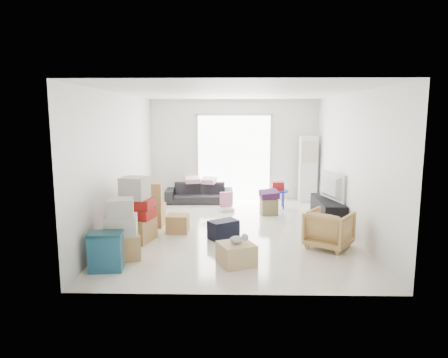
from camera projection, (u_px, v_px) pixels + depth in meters
The scene contains 21 objects.
room_shell at pixel (235, 163), 7.85m from camera, with size 4.98×6.48×3.18m.
sliding_door at pixel (234, 154), 10.81m from camera, with size 2.10×0.04×2.33m.
ac_tower at pixel (308, 169), 10.50m from camera, with size 0.45×0.30×1.75m, color white.
tv_console at pixel (327, 211), 8.55m from camera, with size 0.45×1.49×0.50m, color black.
television at pixel (328, 196), 8.50m from camera, with size 1.02×0.59×0.13m, color black.
sofa at pixel (199, 190), 10.50m from camera, with size 1.75×0.51×0.69m, color #242328.
pillow_left at pixel (192, 175), 10.48m from camera, with size 0.35×0.28×0.11m, color #DBA0B4.
pillow_right at pixel (209, 175), 10.38m from camera, with size 0.31×0.25×0.11m, color #DBA0B4.
armchair at pixel (329, 227), 6.88m from camera, with size 0.70×0.65×0.72m, color tan.
storage_bins at pixel (106, 251), 5.87m from camera, with size 0.53×0.40×0.57m.
box_stack_a at pixel (121, 232), 6.31m from camera, with size 0.66×0.61×0.98m.
box_stack_b at pixel (136, 213), 7.24m from camera, with size 0.71×0.71×1.18m.
box_stack_c at pixel (149, 204), 8.28m from camera, with size 0.63×0.59×0.91m.
loose_box at pixel (178, 223), 7.84m from camera, with size 0.42×0.42×0.35m, color #AC7D4E.
duffel_bag at pixel (223, 229), 7.43m from camera, with size 0.53×0.32×0.34m, color black.
ottoman at pixel (269, 206), 9.25m from camera, with size 0.37×0.37×0.37m, color olive.
blanket at pixel (269, 196), 9.21m from camera, with size 0.41×0.41×0.14m, color #472050.
kids_table at pixel (278, 189), 9.88m from camera, with size 0.52×0.52×0.65m.
toy_walker at pixel (226, 206), 9.60m from camera, with size 0.42×0.40×0.44m.
wood_crate at pixel (236, 254), 6.12m from camera, with size 0.50×0.50×0.33m, color tan.
plush_bunny at pixel (239, 239), 6.09m from camera, with size 0.29×0.16×0.15m.
Camera 1 is at (-0.04, -7.81, 2.26)m, focal length 32.00 mm.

